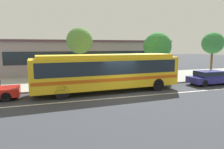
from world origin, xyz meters
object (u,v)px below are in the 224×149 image
pedestrian_waiting_near_sign (58,75)px  street_tree_mid_block (157,47)px  street_tree_near_stop (80,41)px  sedan_far_ahead (210,77)px  bus_stop_sign (154,67)px  pedestrian_walking_along_curb (77,75)px  street_tree_far_end (213,43)px  transit_bus (108,70)px  pedestrian_standing_by_tree (44,76)px

pedestrian_waiting_near_sign → street_tree_mid_block: bearing=5.2°
street_tree_mid_block → street_tree_near_stop: bearing=176.0°
sedan_far_ahead → bus_stop_sign: bearing=153.5°
sedan_far_ahead → pedestrian_walking_along_curb: bearing=168.8°
sedan_far_ahead → street_tree_mid_block: 6.06m
sedan_far_ahead → street_tree_mid_block: size_ratio=0.89×
street_tree_near_stop → street_tree_far_end: street_tree_near_stop is taller
sedan_far_ahead → street_tree_near_stop: (-11.27, 5.01, 3.32)m
transit_bus → sedan_far_ahead: (9.92, -0.16, -0.98)m
pedestrian_waiting_near_sign → bus_stop_sign: 9.05m
sedan_far_ahead → pedestrian_walking_along_curb: size_ratio=2.46×
pedestrian_walking_along_curb → street_tree_near_stop: (0.69, 2.65, 2.89)m
pedestrian_walking_along_curb → sedan_far_ahead: bearing=-11.2°
bus_stop_sign → sedan_far_ahead: bearing=-26.5°
street_tree_mid_block → pedestrian_standing_by_tree: bearing=-170.4°
sedan_far_ahead → street_tree_mid_block: bearing=124.5°
street_tree_near_stop → pedestrian_standing_by_tree: bearing=-143.1°
pedestrian_waiting_near_sign → street_tree_far_end: street_tree_far_end is taller
transit_bus → pedestrian_walking_along_curb: (-2.04, 2.20, -0.54)m
sedan_far_ahead → street_tree_mid_block: (-3.06, 4.44, 2.77)m
pedestrian_waiting_near_sign → pedestrian_standing_by_tree: (-1.12, -1.03, 0.05)m
pedestrian_walking_along_curb → bus_stop_sign: size_ratio=0.76×
pedestrian_walking_along_curb → street_tree_mid_block: size_ratio=0.36×
pedestrian_standing_by_tree → street_tree_near_stop: 5.14m
transit_bus → bus_stop_sign: bearing=21.7°
street_tree_mid_block → sedan_far_ahead: bearing=-55.5°
pedestrian_standing_by_tree → bus_stop_sign: bearing=-1.1°
pedestrian_waiting_near_sign → bus_stop_sign: bearing=-7.7°
sedan_far_ahead → pedestrian_waiting_near_sign: size_ratio=2.64×
pedestrian_standing_by_tree → bus_stop_sign: (10.07, -0.18, 0.49)m
bus_stop_sign → street_tree_far_end: bearing=13.5°
street_tree_near_stop → bus_stop_sign: bearing=-22.2°
street_tree_near_stop → street_tree_mid_block: 8.26m
street_tree_mid_block → street_tree_far_end: 7.37m
street_tree_far_end → pedestrian_waiting_near_sign: bearing=-177.1°
transit_bus → bus_stop_sign: (5.34, 2.12, -0.09)m
transit_bus → street_tree_far_end: 15.01m
transit_bus → street_tree_mid_block: (6.86, 4.28, 1.79)m
pedestrian_standing_by_tree → street_tree_near_stop: street_tree_near_stop is taller
pedestrian_walking_along_curb → street_tree_near_stop: bearing=75.5°
bus_stop_sign → street_tree_mid_block: size_ratio=0.47×
sedan_far_ahead → bus_stop_sign: (-4.58, 2.28, 0.89)m
sedan_far_ahead → street_tree_near_stop: bearing=156.0°
street_tree_mid_block → pedestrian_waiting_near_sign: bearing=-174.8°
pedestrian_standing_by_tree → street_tree_near_stop: (3.38, 2.54, 2.92)m
transit_bus → pedestrian_walking_along_curb: transit_bus is taller
sedan_far_ahead → pedestrian_standing_by_tree: pedestrian_standing_by_tree is taller
pedestrian_waiting_near_sign → street_tree_near_stop: (2.26, 1.51, 2.97)m
pedestrian_waiting_near_sign → street_tree_near_stop: bearing=33.8°
pedestrian_standing_by_tree → street_tree_mid_block: 12.00m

